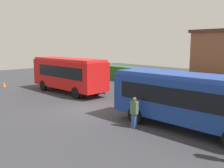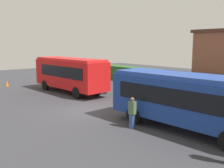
# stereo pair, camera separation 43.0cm
# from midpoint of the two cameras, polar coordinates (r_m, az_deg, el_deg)

# --- Properties ---
(ground_plane) EXTENTS (64.00, 64.00, 0.00)m
(ground_plane) POSITION_cam_midpoint_polar(r_m,az_deg,el_deg) (17.84, -7.00, -5.86)
(ground_plane) COLOR #38383D
(bus_red) EXTENTS (8.93, 2.85, 3.24)m
(bus_red) POSITION_cam_midpoint_polar(r_m,az_deg,el_deg) (24.10, -10.29, 2.42)
(bus_red) COLOR red
(bus_red) RESTS_ON ground_plane
(bus_blue) EXTENTS (8.99, 2.99, 2.99)m
(bus_blue) POSITION_cam_midpoint_polar(r_m,az_deg,el_deg) (13.85, 16.27, -3.09)
(bus_blue) COLOR navy
(bus_blue) RESTS_ON ground_plane
(person_left) EXTENTS (0.50, 0.44, 1.78)m
(person_left) POSITION_cam_midpoint_polar(r_m,az_deg,el_deg) (24.62, -3.13, 0.52)
(person_left) COLOR silver
(person_left) RESTS_ON ground_plane
(person_center) EXTENTS (0.47, 0.53, 1.91)m
(person_center) POSITION_cam_midpoint_polar(r_m,az_deg,el_deg) (23.29, -2.41, 0.22)
(person_center) COLOR black
(person_center) RESTS_ON ground_plane
(person_right) EXTENTS (0.41, 0.31, 1.72)m
(person_right) POSITION_cam_midpoint_polar(r_m,az_deg,el_deg) (13.87, 4.12, -6.24)
(person_right) COLOR #334C8C
(person_right) RESTS_ON ground_plane
(hedge_row) EXTENTS (44.00, 1.67, 1.77)m
(hedge_row) POSITION_cam_midpoint_polar(r_m,az_deg,el_deg) (26.20, 15.21, 0.62)
(hedge_row) COLOR #2D612A
(hedge_row) RESTS_ON ground_plane
(traffic_cone) EXTENTS (0.36, 0.36, 0.60)m
(traffic_cone) POSITION_cam_midpoint_polar(r_m,az_deg,el_deg) (29.74, -23.38, 0.01)
(traffic_cone) COLOR orange
(traffic_cone) RESTS_ON ground_plane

